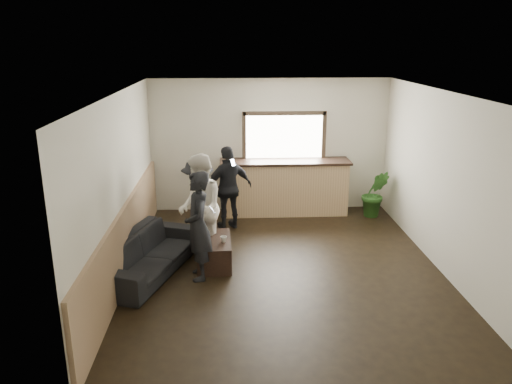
{
  "coord_description": "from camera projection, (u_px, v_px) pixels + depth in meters",
  "views": [
    {
      "loc": [
        -0.83,
        -7.35,
        3.55
      ],
      "look_at": [
        -0.42,
        0.4,
        1.17
      ],
      "focal_mm": 35.0,
      "sensor_mm": 36.0,
      "label": 1
    }
  ],
  "objects": [
    {
      "name": "cup_a",
      "position": [
        207.0,
        234.0,
        8.23
      ],
      "size": [
        0.12,
        0.12,
        0.09
      ],
      "primitive_type": "imported",
      "rotation": [
        0.0,
        0.0,
        4.7
      ],
      "color": "silver",
      "rests_on": "coffee_table"
    },
    {
      "name": "person_d",
      "position": [
        229.0,
        188.0,
        9.58
      ],
      "size": [
        1.04,
        0.75,
        1.63
      ],
      "rotation": [
        0.0,
        0.0,
        -2.73
      ],
      "color": "black",
      "rests_on": "ground"
    },
    {
      "name": "ground",
      "position": [
        283.0,
        268.0,
        8.1
      ],
      "size": [
        5.0,
        6.0,
        0.01
      ],
      "primitive_type": "cube",
      "color": "black"
    },
    {
      "name": "person_b",
      "position": [
        200.0,
        208.0,
        8.22
      ],
      "size": [
        0.82,
        0.98,
        1.79
      ],
      "rotation": [
        0.0,
        0.0,
        -1.39
      ],
      "color": "white",
      "rests_on": "ground"
    },
    {
      "name": "room_shell",
      "position": [
        237.0,
        181.0,
        7.63
      ],
      "size": [
        5.01,
        6.01,
        2.8
      ],
      "color": "silver",
      "rests_on": "ground"
    },
    {
      "name": "person_c",
      "position": [
        198.0,
        201.0,
        8.95
      ],
      "size": [
        0.75,
        1.09,
        1.55
      ],
      "rotation": [
        0.0,
        0.0,
        -1.38
      ],
      "color": "black",
      "rests_on": "ground"
    },
    {
      "name": "bar_counter",
      "position": [
        285.0,
        184.0,
        10.5
      ],
      "size": [
        2.7,
        0.68,
        2.13
      ],
      "color": "tan",
      "rests_on": "ground"
    },
    {
      "name": "person_a",
      "position": [
        198.0,
        226.0,
        7.54
      ],
      "size": [
        0.51,
        0.67,
        1.7
      ],
      "rotation": [
        0.0,
        0.0,
        -1.43
      ],
      "color": "black",
      "rests_on": "ground"
    },
    {
      "name": "coffee_table",
      "position": [
        214.0,
        251.0,
        8.19
      ],
      "size": [
        0.57,
        0.99,
        0.43
      ],
      "primitive_type": "cube",
      "rotation": [
        0.0,
        0.0,
        0.03
      ],
      "color": "black",
      "rests_on": "ground"
    },
    {
      "name": "sofa",
      "position": [
        148.0,
        254.0,
        7.85
      ],
      "size": [
        1.53,
        2.35,
        0.64
      ],
      "primitive_type": "imported",
      "rotation": [
        0.0,
        0.0,
        1.24
      ],
      "color": "black",
      "rests_on": "ground"
    },
    {
      "name": "cup_b",
      "position": [
        223.0,
        239.0,
        7.99
      ],
      "size": [
        0.14,
        0.14,
        0.1
      ],
      "primitive_type": "imported",
      "rotation": [
        0.0,
        0.0,
        3.61
      ],
      "color": "silver",
      "rests_on": "coffee_table"
    },
    {
      "name": "potted_plant",
      "position": [
        375.0,
        194.0,
        10.31
      ],
      "size": [
        0.58,
        0.49,
        0.99
      ],
      "primitive_type": "imported",
      "rotation": [
        0.0,
        0.0,
        -0.09
      ],
      "color": "#2D6623",
      "rests_on": "ground"
    }
  ]
}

